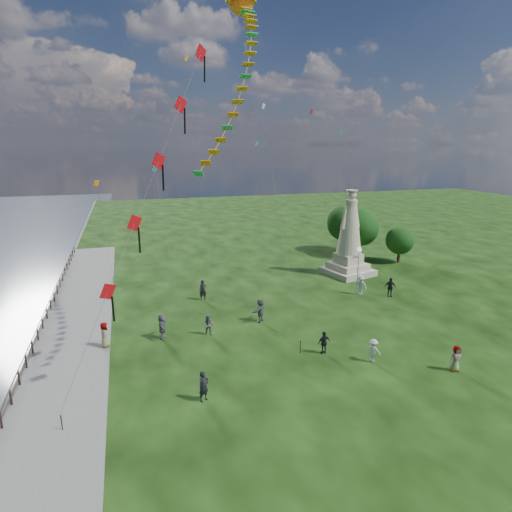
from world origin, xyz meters
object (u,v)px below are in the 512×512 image
object	(u,v)px
person_2	(373,350)
person_11	(260,310)
person_5	(162,326)
person_10	(105,336)
person_4	(456,358)
serpent_kite	(241,4)
lamppost	(359,261)
person_6	(203,290)
person_8	(361,285)
person_1	(209,325)
person_3	(324,342)
person_9	(390,287)
person_0	(204,386)
statue	(349,243)

from	to	relation	value
person_2	person_11	size ratio (longest dim) A/B	0.81
person_5	person_10	distance (m)	3.85
person_4	serpent_kite	world-z (taller)	serpent_kite
lamppost	person_11	distance (m)	11.24
person_5	person_6	world-z (taller)	person_5
person_10	person_6	bearing A→B (deg)	-50.34
person_8	person_1	bearing A→B (deg)	-114.45
person_3	person_9	bearing A→B (deg)	-148.33
person_8	serpent_kite	bearing A→B (deg)	-128.48
person_3	person_11	world-z (taller)	person_11
person_0	person_8	bearing A→B (deg)	8.85
person_0	serpent_kite	world-z (taller)	serpent_kite
lamppost	person_10	world-z (taller)	lamppost
person_0	person_11	xyz separation A→B (m)	(6.12, 9.22, 0.08)
statue	person_11	distance (m)	15.78
lamppost	person_6	xyz separation A→B (m)	(-13.83, 2.57, -2.26)
lamppost	person_5	world-z (taller)	lamppost
person_0	person_9	size ratio (longest dim) A/B	0.97
lamppost	person_0	xyz separation A→B (m)	(-16.58, -12.67, -2.31)
lamppost	person_0	bearing A→B (deg)	-142.61
person_0	person_10	xyz separation A→B (m)	(-5.23, 8.03, 0.01)
person_0	statue	bearing A→B (deg)	16.82
person_9	serpent_kite	world-z (taller)	serpent_kite
person_3	person_4	world-z (taller)	person_4
statue	person_0	xyz separation A→B (m)	(-18.76, -18.36, -2.50)
person_4	person_9	xyz separation A→B (m)	(3.90, 12.55, 0.07)
person_3	person_6	world-z (taller)	person_6
person_2	serpent_kite	size ratio (longest dim) A/B	0.06
person_10	person_8	bearing A→B (deg)	-81.28
lamppost	serpent_kite	distance (m)	22.56
person_1	person_9	xyz separation A→B (m)	(17.21, 3.18, 0.12)
person_2	person_0	bearing A→B (deg)	52.23
person_8	person_9	size ratio (longest dim) A/B	1.01
person_4	person_11	distance (m)	13.93
lamppost	serpent_kite	world-z (taller)	serpent_kite
person_1	person_9	distance (m)	17.50
person_0	person_6	distance (m)	15.49
person_0	person_8	size ratio (longest dim) A/B	0.96
person_2	serpent_kite	distance (m)	25.17
lamppost	person_8	bearing A→B (deg)	-56.40
statue	serpent_kite	bearing A→B (deg)	-168.54
person_1	person_5	size ratio (longest dim) A/B	0.84
lamppost	person_1	xyz separation A→B (m)	(-14.75, -4.71, -2.40)
person_2	person_3	world-z (taller)	person_3
person_0	person_11	distance (m)	11.07
person_8	serpent_kite	world-z (taller)	serpent_kite
person_1	person_11	world-z (taller)	person_11
person_5	serpent_kite	bearing A→B (deg)	-54.98
person_3	statue	bearing A→B (deg)	-129.82
statue	person_8	bearing A→B (deg)	-122.87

